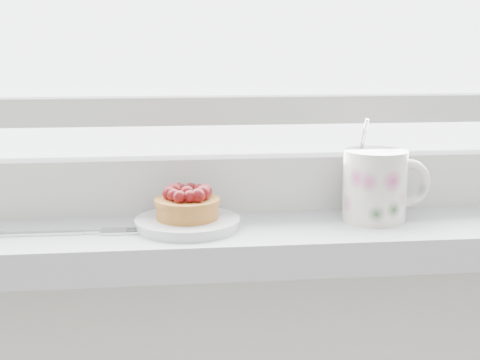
{
  "coord_description": "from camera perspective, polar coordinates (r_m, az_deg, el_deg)",
  "views": [
    {
      "loc": [
        -0.11,
        1.12,
        1.16
      ],
      "look_at": [
        -0.02,
        1.88,
        1.0
      ],
      "focal_mm": 50.0,
      "sensor_mm": 36.0,
      "label": 1
    }
  ],
  "objects": [
    {
      "name": "floral_mug",
      "position": [
        0.83,
        11.61,
        -0.33
      ],
      "size": [
        0.11,
        0.08,
        0.12
      ],
      "color": "silver",
      "rests_on": "windowsill"
    },
    {
      "name": "fork",
      "position": [
        0.79,
        -14.33,
        -4.37
      ],
      "size": [
        0.19,
        0.02,
        0.0
      ],
      "color": "silver",
      "rests_on": "windowsill"
    },
    {
      "name": "saucer",
      "position": [
        0.79,
        -4.5,
        -3.69
      ],
      "size": [
        0.12,
        0.12,
        0.01
      ],
      "primitive_type": "cylinder",
      "color": "silver",
      "rests_on": "windowsill"
    },
    {
      "name": "raspberry_tart",
      "position": [
        0.78,
        -4.51,
        -1.99
      ],
      "size": [
        0.08,
        0.08,
        0.04
      ],
      "color": "#92571F",
      "rests_on": "saucer"
    }
  ]
}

